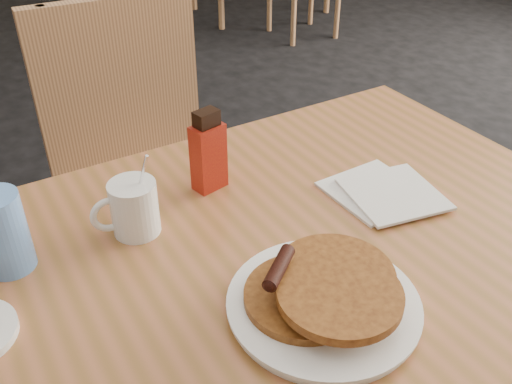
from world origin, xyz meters
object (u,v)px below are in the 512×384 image
chair_main_far (136,153)px  coffee_mug (133,207)px  main_table (261,279)px  syrup_bottle (208,153)px  blue_tumbler (2,233)px  pancake_plate (324,297)px

chair_main_far → coffee_mug: 0.61m
main_table → syrup_bottle: bearing=87.4°
coffee_mug → syrup_bottle: (0.17, 0.07, 0.02)m
syrup_bottle → blue_tumbler: bearing=174.2°
main_table → pancake_plate: size_ratio=4.95×
pancake_plate → blue_tumbler: blue_tumbler is taller
blue_tumbler → chair_main_far: bearing=57.4°
main_table → blue_tumbler: blue_tumbler is taller
syrup_bottle → coffee_mug: bearing=-173.5°
coffee_mug → main_table: bearing=-65.6°
main_table → chair_main_far: (-0.02, 0.72, -0.13)m
pancake_plate → blue_tumbler: bearing=142.5°
pancake_plate → syrup_bottle: 0.38m
blue_tumbler → coffee_mug: bearing=-0.2°
pancake_plate → coffee_mug: 0.36m
coffee_mug → blue_tumbler: 0.21m
coffee_mug → chair_main_far: bearing=56.5°
syrup_bottle → chair_main_far: bearing=76.7°
chair_main_far → coffee_mug: (-0.14, -0.55, 0.22)m
main_table → pancake_plate: bearing=-76.0°
main_table → blue_tumbler: 0.42m
chair_main_far → pancake_plate: size_ratio=3.41×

